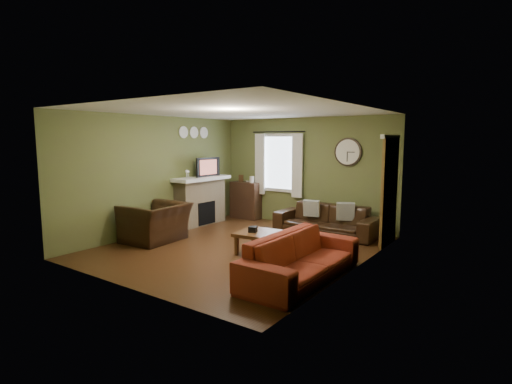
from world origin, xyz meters
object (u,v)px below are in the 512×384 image
Objects in this scene: sofa_brown at (326,220)px; coffee_table at (259,243)px; sofa_red at (301,257)px; armchair at (155,223)px; bookshelf at (246,200)px.

sofa_brown is 2.08m from coffee_table.
sofa_brown is at bearing 18.38° from sofa_red.
sofa_red is at bearing 81.11° from armchair.
bookshelf reaches higher than armchair.
bookshelf is at bearing 174.29° from armchair.
sofa_red is 3.55m from armchair.
sofa_red reaches higher than sofa_brown.
sofa_red is at bearing -71.62° from sofa_brown.
sofa_brown reaches higher than coffee_table.
bookshelf is at bearing 46.75° from sofa_red.
sofa_brown is 3.64m from armchair.
bookshelf is 0.81× the size of armchair.
sofa_red is at bearing -43.25° from bookshelf.
sofa_red is 1.51m from coffee_table.
coffee_table is (2.19, -2.52, -0.28)m from bookshelf.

